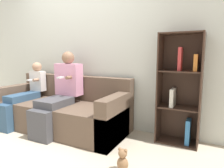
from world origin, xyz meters
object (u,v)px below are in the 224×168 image
object	(u,v)px
child_seated	(24,94)
teddy_bear	(123,160)
couch	(62,111)
bookshelf	(181,90)
adult_seated	(60,91)

from	to	relation	value
child_seated	teddy_bear	world-z (taller)	child_seated
child_seated	teddy_bear	xyz separation A→B (m)	(2.06, -0.51, -0.41)
couch	teddy_bear	world-z (taller)	couch
couch	teddy_bear	distance (m)	1.54
couch	child_seated	bearing A→B (deg)	-166.95
teddy_bear	child_seated	bearing A→B (deg)	166.02
couch	child_seated	distance (m)	0.74
child_seated	bookshelf	world-z (taller)	bookshelf
couch	bookshelf	xyz separation A→B (m)	(1.77, 0.32, 0.43)
adult_seated	couch	bearing A→B (deg)	120.60
adult_seated	child_seated	size ratio (longest dim) A/B	1.18
adult_seated	bookshelf	size ratio (longest dim) A/B	0.84
adult_seated	teddy_bear	bearing A→B (deg)	-23.39
adult_seated	child_seated	world-z (taller)	adult_seated
couch	bookshelf	world-z (taller)	bookshelf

